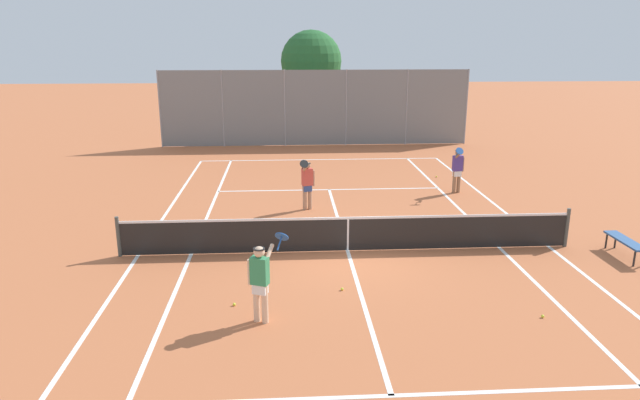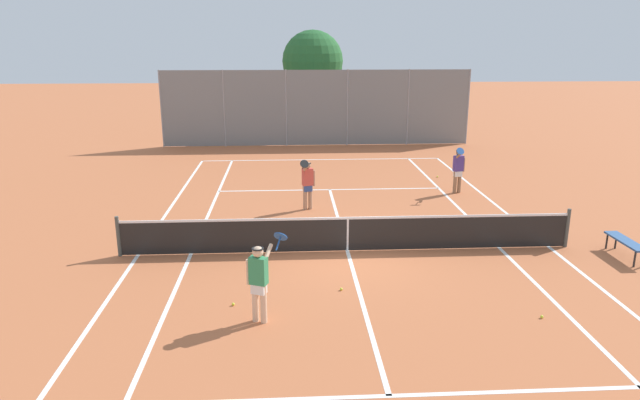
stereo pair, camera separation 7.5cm
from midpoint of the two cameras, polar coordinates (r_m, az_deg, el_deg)
ground_plane at (r=15.25m, az=2.90°, el=-5.12°), size 120.00×120.00×0.00m
court_line_markings at (r=15.25m, az=2.90°, el=-5.11°), size 11.10×23.90×0.01m
tennis_net at (r=15.08m, az=2.93°, el=-3.32°), size 12.00×0.10×1.07m
player_near_side at (r=11.32m, az=-5.92°, el=-7.81°), size 0.85×0.68×1.77m
player_far_left at (r=18.64m, az=-1.13°, el=1.80°), size 0.53×0.84×1.77m
player_far_right at (r=21.27m, az=13.76°, el=3.11°), size 0.55×0.83×1.77m
loose_tennis_ball_0 at (r=12.61m, az=21.47°, el=-10.81°), size 0.07×0.07×0.07m
loose_tennis_ball_1 at (r=12.40m, az=-8.50°, el=-10.27°), size 0.07×0.07×0.07m
loose_tennis_ball_2 at (r=12.96m, az=2.30°, el=-8.89°), size 0.07×0.07×0.07m
loose_tennis_ball_3 at (r=23.70m, az=11.75°, el=2.30°), size 0.07×0.07×0.07m
courtside_bench at (r=16.67m, az=28.39°, el=-3.75°), size 0.36×1.50×0.47m
back_fence at (r=30.03m, az=-0.24°, el=9.19°), size 16.07×0.08×3.93m
tree_behind_left at (r=33.15m, az=-0.45°, el=13.53°), size 3.43×3.43×5.94m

